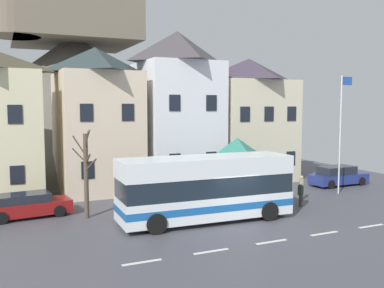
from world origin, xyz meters
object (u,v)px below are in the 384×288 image
Objects in this scene: townhouse_02 at (177,109)px; pedestrian_02 at (244,193)px; parked_car_01 at (27,205)px; parked_car_00 at (338,176)px; bare_tree_00 at (86,172)px; transit_bus at (206,189)px; pedestrian_00 at (281,189)px; townhouse_01 at (96,119)px; hilltop_castle at (74,93)px; pedestrian_03 at (301,193)px; public_bench at (214,189)px; townhouse_03 at (248,119)px; bus_shelter at (237,151)px; parked_car_02 at (243,184)px; pedestrian_01 at (302,186)px; flagpole at (341,127)px.

townhouse_02 is 9.57m from pedestrian_02.
pedestrian_02 is at bearing -18.94° from parked_car_01.
bare_tree_00 is at bearing -176.29° from parked_car_00.
parked_car_01 is at bearing 179.24° from parked_car_00.
townhouse_02 is 11.18m from transit_bus.
pedestrian_00 reaches higher than parked_car_00.
townhouse_01 is at bearing 109.52° from transit_bus.
pedestrian_03 is at bearing -72.63° from hilltop_castle.
transit_bus reaches higher than public_bench.
transit_bus is at bearing -121.18° from public_bench.
pedestrian_03 is (10.02, -10.07, -4.21)m from townhouse_01.
parked_car_00 is at bearing -48.80° from townhouse_03.
parked_car_00 reaches higher than parked_car_01.
bus_shelter is 3.67m from pedestrian_00.
bare_tree_00 is (-8.14, -6.92, -3.28)m from townhouse_02.
transit_bus is 7.47m from parked_car_02.
townhouse_01 reaches higher than pedestrian_01.
townhouse_03 is 6.10× the size of pedestrian_01.
parked_car_01 is at bearing 170.34° from pedestrian_00.
townhouse_01 is 2.19× the size of parked_car_00.
public_bench is (5.26, -23.09, -6.92)m from hilltop_castle.
bare_tree_00 is at bearing 167.95° from pedestrian_03.
parked_car_01 is at bearing 175.54° from bus_shelter.
public_bench is (-10.31, 0.49, -0.25)m from parked_car_00.
pedestrian_00 is (8.42, -26.24, -6.59)m from hilltop_castle.
hilltop_castle is 29.04m from parked_car_00.
townhouse_03 is 8.65m from public_bench.
flagpole is (14.86, -8.16, -0.44)m from townhouse_01.
townhouse_01 reaches higher than townhouse_03.
hilltop_castle is at bearing 122.32° from parked_car_00.
transit_bus is 6.46× the size of public_bench.
hilltop_castle is (-10.92, 18.27, 2.50)m from townhouse_03.
townhouse_02 is 8.05× the size of public_bench.
transit_bus is (2.08, -28.36, -5.68)m from hilltop_castle.
hilltop_castle is 24.68m from public_bench.
townhouse_02 is 10.87m from pedestrian_01.
hilltop_castle is 8.00× the size of parked_car_01.
pedestrian_03 is 6.42m from flagpole.
hilltop_castle is at bearing -75.58° from parked_car_02.
bus_shelter reaches higher than pedestrian_01.
townhouse_02 is at bearing 96.78° from pedestrian_02.
flagpole is (6.08, -2.60, 3.91)m from parked_car_02.
townhouse_02 is 2.81× the size of parked_car_02.
pedestrian_02 is (12.01, -2.66, 0.14)m from parked_car_01.
hilltop_castle is 4.53× the size of flagpole.
hilltop_castle is 7.69× the size of bare_tree_00.
parked_car_01 is at bearing 167.50° from pedestrian_02.
townhouse_02 reaches higher than townhouse_01.
pedestrian_01 is at bearing -98.15° from townhouse_03.
pedestrian_01 is (1.31, -0.35, 0.13)m from pedestrian_00.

